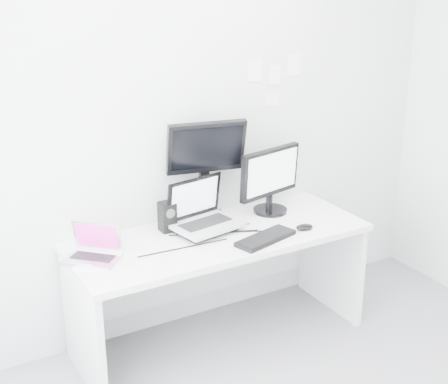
{
  "coord_description": "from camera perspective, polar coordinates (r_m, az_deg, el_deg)",
  "views": [
    {
      "loc": [
        -1.7,
        -1.79,
        2.26
      ],
      "look_at": [
        0.02,
        1.23,
        1.0
      ],
      "focal_mm": 50.9,
      "sensor_mm": 36.0,
      "label": 1
    }
  ],
  "objects": [
    {
      "name": "wall_note_3",
      "position": [
        4.16,
        4.27,
        8.25
      ],
      "size": [
        0.11,
        0.0,
        0.08
      ],
      "primitive_type": "cube",
      "color": "white",
      "rests_on": "back_wall"
    },
    {
      "name": "speaker",
      "position": [
        3.83,
        -5.11,
        -2.22
      ],
      "size": [
        0.1,
        0.1,
        0.18
      ],
      "primitive_type": "cube",
      "rotation": [
        0.0,
        0.0,
        0.11
      ],
      "color": "black",
      "rests_on": "desk"
    },
    {
      "name": "wall_note_2",
      "position": [
        4.22,
        6.3,
        11.25
      ],
      "size": [
        0.1,
        0.0,
        0.14
      ],
      "primitive_type": "cube",
      "color": "white",
      "rests_on": "back_wall"
    },
    {
      "name": "wall_note_1",
      "position": [
        4.14,
        4.56,
        10.44
      ],
      "size": [
        0.09,
        0.0,
        0.13
      ],
      "primitive_type": "cube",
      "color": "white",
      "rests_on": "back_wall"
    },
    {
      "name": "macbook",
      "position": [
        3.5,
        -11.88,
        -4.51
      ],
      "size": [
        0.35,
        0.35,
        0.21
      ],
      "primitive_type": "cube",
      "rotation": [
        0.0,
        0.0,
        -0.77
      ],
      "color": "silver",
      "rests_on": "desk"
    },
    {
      "name": "rear_monitor",
      "position": [
        3.9,
        -1.68,
        2.04
      ],
      "size": [
        0.51,
        0.26,
        0.66
      ],
      "primitive_type": "cube",
      "rotation": [
        0.0,
        0.0,
        -0.19
      ],
      "color": "black",
      "rests_on": "desk"
    },
    {
      "name": "wall_note_0",
      "position": [
        4.06,
        2.78,
        10.85
      ],
      "size": [
        0.1,
        0.0,
        0.14
      ],
      "primitive_type": "cube",
      "color": "white",
      "rests_on": "back_wall"
    },
    {
      "name": "desk",
      "position": [
        3.96,
        -0.4,
        -8.63
      ],
      "size": [
        1.8,
        0.7,
        0.73
      ],
      "primitive_type": "cube",
      "color": "white",
      "rests_on": "ground"
    },
    {
      "name": "keyboard",
      "position": [
        3.72,
        3.75,
        -4.17
      ],
      "size": [
        0.41,
        0.24,
        0.03
      ],
      "primitive_type": "cube",
      "rotation": [
        0.0,
        0.0,
        0.26
      ],
      "color": "black",
      "rests_on": "desk"
    },
    {
      "name": "samsung_monitor",
      "position": [
        4.06,
        4.23,
        1.1
      ],
      "size": [
        0.52,
        0.32,
        0.44
      ],
      "primitive_type": "cube",
      "rotation": [
        0.0,
        0.0,
        0.23
      ],
      "color": "black",
      "rests_on": "desk"
    },
    {
      "name": "dell_laptop",
      "position": [
        3.77,
        -1.54,
        -1.32
      ],
      "size": [
        0.44,
        0.37,
        0.33
      ],
      "primitive_type": "cube",
      "rotation": [
        0.0,
        0.0,
        0.18
      ],
      "color": "#B5B8BD",
      "rests_on": "desk"
    },
    {
      "name": "back_wall",
      "position": [
        3.9,
        -2.97,
        6.42
      ],
      "size": [
        3.6,
        0.0,
        3.6
      ],
      "primitive_type": "plane",
      "rotation": [
        1.57,
        0.0,
        0.0
      ],
      "color": "silver",
      "rests_on": "ground"
    },
    {
      "name": "mouse",
      "position": [
        3.88,
        7.24,
        -3.14
      ],
      "size": [
        0.12,
        0.09,
        0.04
      ],
      "primitive_type": "ellipsoid",
      "rotation": [
        0.0,
        0.0,
        -0.18
      ],
      "color": "black",
      "rests_on": "desk"
    }
  ]
}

